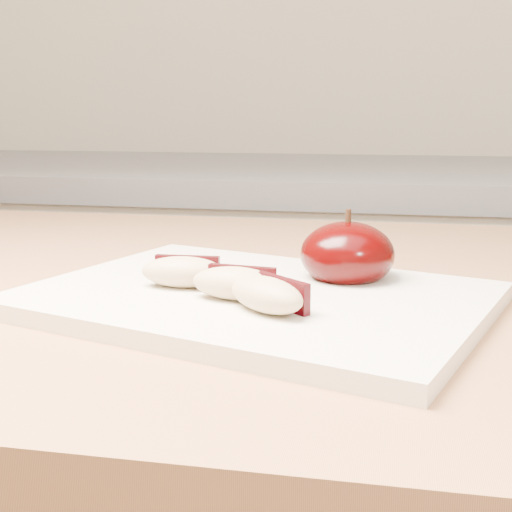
# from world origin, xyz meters

# --- Properties ---
(back_cabinet) EXTENTS (2.40, 0.62, 0.94)m
(back_cabinet) POSITION_xyz_m (0.00, 1.20, 0.47)
(back_cabinet) COLOR silver
(back_cabinet) RESTS_ON ground
(cutting_board) EXTENTS (0.37, 0.31, 0.01)m
(cutting_board) POSITION_xyz_m (-0.02, 0.41, 0.91)
(cutting_board) COLOR silver
(cutting_board) RESTS_ON island_counter
(apple_half) EXTENTS (0.09, 0.09, 0.06)m
(apple_half) POSITION_xyz_m (0.04, 0.46, 0.93)
(apple_half) COLOR black
(apple_half) RESTS_ON cutting_board
(apple_wedge_a) EXTENTS (0.06, 0.03, 0.02)m
(apple_wedge_a) POSITION_xyz_m (-0.07, 0.41, 0.92)
(apple_wedge_a) COLOR tan
(apple_wedge_a) RESTS_ON cutting_board
(apple_wedge_b) EXTENTS (0.06, 0.04, 0.02)m
(apple_wedge_b) POSITION_xyz_m (-0.03, 0.39, 0.92)
(apple_wedge_b) COLOR tan
(apple_wedge_b) RESTS_ON cutting_board
(apple_wedge_c) EXTENTS (0.07, 0.06, 0.02)m
(apple_wedge_c) POSITION_xyz_m (0.00, 0.36, 0.92)
(apple_wedge_c) COLOR tan
(apple_wedge_c) RESTS_ON cutting_board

